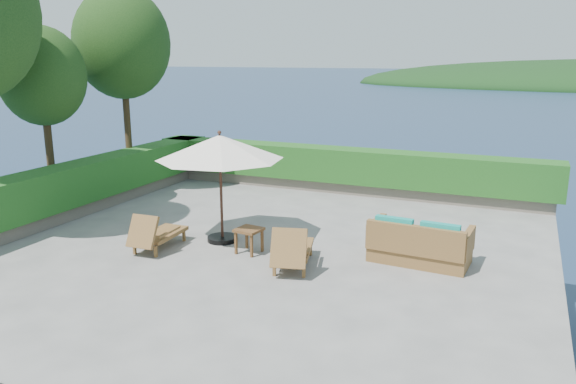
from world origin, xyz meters
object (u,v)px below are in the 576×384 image
at_px(lounge_right, 292,249).
at_px(side_table, 249,233).
at_px(patio_umbrella, 220,148).
at_px(lounge_left, 156,233).
at_px(wicker_loveseat, 419,245).

relative_size(lounge_right, side_table, 3.06).
relative_size(patio_umbrella, lounge_right, 1.93).
relative_size(patio_umbrella, lounge_left, 2.20).
bearing_deg(lounge_left, wicker_loveseat, 12.47).
bearing_deg(lounge_left, lounge_right, 0.44).
height_order(lounge_right, side_table, lounge_right).
xyz_separation_m(patio_umbrella, side_table, (0.91, -0.46, -1.67)).
xyz_separation_m(lounge_left, side_table, (1.94, 0.60, 0.08)).
bearing_deg(lounge_left, patio_umbrella, 43.44).
distance_m(lounge_left, side_table, 2.03).
height_order(patio_umbrella, lounge_right, patio_umbrella).
bearing_deg(side_table, wicker_loveseat, 13.59).
xyz_separation_m(lounge_left, lounge_right, (3.11, 0.15, 0.03)).
relative_size(side_table, wicker_loveseat, 0.28).
bearing_deg(lounge_right, side_table, 144.34).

